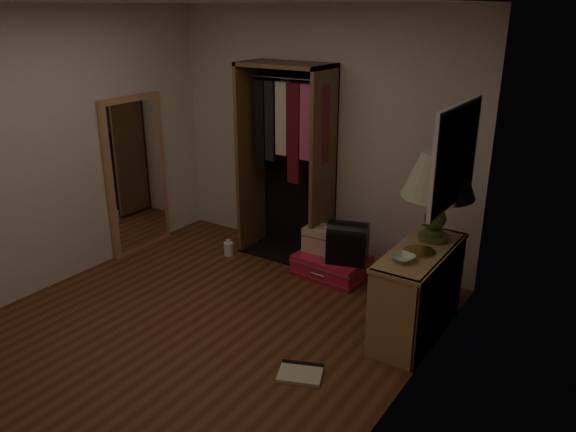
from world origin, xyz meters
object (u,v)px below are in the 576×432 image
object	(u,v)px
table_lamp	(439,177)
white_jug	(229,249)
pink_suitcase	(332,266)
train_case	(323,239)
console_bookshelf	(419,288)
floor_mirror	(137,175)
open_wardrobe	(289,146)
black_bag	(348,241)

from	to	relation	value
table_lamp	white_jug	size ratio (longest dim) A/B	4.01
pink_suitcase	train_case	xyz separation A→B (m)	(-0.14, 0.06, 0.24)
console_bookshelf	pink_suitcase	distance (m)	1.24
console_bookshelf	floor_mirror	xyz separation A→B (m)	(-3.24, -0.04, 0.46)
open_wardrobe	floor_mirror	world-z (taller)	open_wardrobe
open_wardrobe	table_lamp	distance (m)	1.84
pink_suitcase	table_lamp	size ratio (longest dim) A/B	1.00
train_case	console_bookshelf	bearing A→B (deg)	-26.53
white_jug	black_bag	bearing A→B (deg)	6.62
floor_mirror	train_case	distance (m)	2.15
table_lamp	white_jug	xyz separation A→B (m)	(-2.29, 0.09, -1.21)
floor_mirror	white_jug	xyz separation A→B (m)	(0.96, 0.35, -0.77)
open_wardrobe	table_lamp	size ratio (longest dim) A/B	2.77
train_case	white_jug	size ratio (longest dim) A/B	2.09
console_bookshelf	train_case	xyz separation A→B (m)	(-1.23, 0.56, -0.05)
console_bookshelf	train_case	bearing A→B (deg)	155.67
floor_mirror	white_jug	distance (m)	1.28
train_case	white_jug	bearing A→B (deg)	-168.90
train_case	table_lamp	xyz separation A→B (m)	(1.24, -0.34, 0.95)
open_wardrobe	white_jug	bearing A→B (deg)	-140.71
console_bookshelf	pink_suitcase	bearing A→B (deg)	155.49
console_bookshelf	train_case	distance (m)	1.36
console_bookshelf	floor_mirror	size ratio (longest dim) A/B	0.66
pink_suitcase	train_case	world-z (taller)	train_case
pink_suitcase	black_bag	size ratio (longest dim) A/B	1.68
console_bookshelf	table_lamp	xyz separation A→B (m)	(0.00, 0.22, 0.90)
floor_mirror	pink_suitcase	size ratio (longest dim) A/B	2.29
train_case	pink_suitcase	bearing A→B (deg)	-25.12
pink_suitcase	train_case	distance (m)	0.28
floor_mirror	white_jug	bearing A→B (deg)	20.16
white_jug	floor_mirror	bearing A→B (deg)	-159.84
console_bookshelf	table_lamp	distance (m)	0.93
pink_suitcase	table_lamp	bearing A→B (deg)	-10.52
white_jug	pink_suitcase	bearing A→B (deg)	9.02
black_bag	table_lamp	distance (m)	1.28
table_lamp	black_bag	bearing A→B (deg)	164.84
train_case	white_jug	distance (m)	1.11
console_bookshelf	table_lamp	world-z (taller)	table_lamp
pink_suitcase	train_case	bearing A→B (deg)	160.70
train_case	floor_mirror	bearing A→B (deg)	-165.57
train_case	white_jug	world-z (taller)	train_case
console_bookshelf	table_lamp	size ratio (longest dim) A/B	1.51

